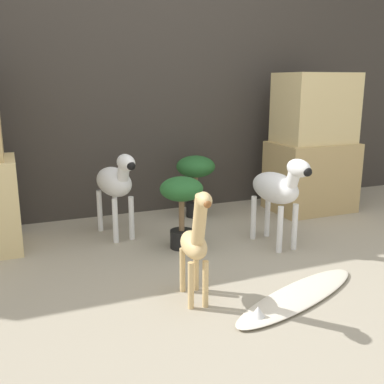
{
  "coord_description": "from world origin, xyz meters",
  "views": [
    {
      "loc": [
        -1.0,
        -1.86,
        1.08
      ],
      "look_at": [
        0.11,
        0.89,
        0.34
      ],
      "focal_mm": 42.0,
      "sensor_mm": 36.0,
      "label": 1
    }
  ],
  "objects": [
    {
      "name": "wall_back",
      "position": [
        0.0,
        1.71,
        1.1
      ],
      "size": [
        6.4,
        0.08,
        2.2
      ],
      "color": "#38332D",
      "rests_on": "ground_plane"
    },
    {
      "name": "giraffe_figurine",
      "position": [
        -0.22,
        0.03,
        0.32
      ],
      "size": [
        0.16,
        0.41,
        0.61
      ],
      "color": "tan",
      "rests_on": "ground_plane"
    },
    {
      "name": "zebra_right",
      "position": [
        0.59,
        0.57,
        0.39
      ],
      "size": [
        0.24,
        0.54,
        0.62
      ],
      "color": "white",
      "rests_on": "ground_plane"
    },
    {
      "name": "potted_palm_front",
      "position": [
        0.34,
        1.38,
        0.36
      ],
      "size": [
        0.31,
        0.31,
        0.5
      ],
      "color": "black",
      "rests_on": "ground_plane"
    },
    {
      "name": "surfboard",
      "position": [
        0.27,
        -0.14,
        0.01
      ],
      "size": [
        0.95,
        0.53,
        0.07
      ],
      "color": "silver",
      "rests_on": "ground_plane"
    },
    {
      "name": "rock_pillar_right",
      "position": [
        1.32,
        1.21,
        0.54
      ],
      "size": [
        0.66,
        0.48,
        1.14
      ],
      "color": "tan",
      "rests_on": "ground_plane"
    },
    {
      "name": "zebra_left",
      "position": [
        -0.36,
        1.14,
        0.39
      ],
      "size": [
        0.27,
        0.54,
        0.62
      ],
      "color": "white",
      "rests_on": "ground_plane"
    },
    {
      "name": "ground_plane",
      "position": [
        0.0,
        0.0,
        0.0
      ],
      "size": [
        14.0,
        14.0,
        0.0
      ],
      "primitive_type": "plane",
      "color": "#9E937F"
    },
    {
      "name": "potted_palm_back",
      "position": [
        -0.01,
        0.76,
        0.33
      ],
      "size": [
        0.28,
        0.28,
        0.48
      ],
      "color": "black",
      "rests_on": "ground_plane"
    }
  ]
}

